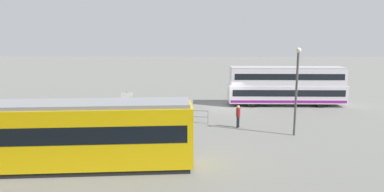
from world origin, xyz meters
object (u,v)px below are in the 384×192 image
object	(u,v)px
street_lamp	(297,84)
double_decker_bus	(286,86)
pedestrian_crossing	(238,115)
pedestrian_near_railing	(187,109)
info_sign	(127,101)
tram_yellow	(46,135)

from	to	relation	value
street_lamp	double_decker_bus	bearing A→B (deg)	-100.31
street_lamp	pedestrian_crossing	bearing A→B (deg)	-27.04
pedestrian_near_railing	info_sign	xyz separation A→B (m)	(5.01, 0.32, 0.74)
tram_yellow	pedestrian_crossing	world-z (taller)	tram_yellow
double_decker_bus	tram_yellow	distance (m)	23.99
pedestrian_near_railing	info_sign	bearing A→B (deg)	3.62
double_decker_bus	pedestrian_crossing	distance (m)	10.45
tram_yellow	pedestrian_near_railing	bearing A→B (deg)	-122.37
tram_yellow	street_lamp	size ratio (longest dim) A/B	2.50
tram_yellow	info_sign	bearing A→B (deg)	-100.41
pedestrian_crossing	tram_yellow	bearing A→B (deg)	37.83
info_sign	street_lamp	distance (m)	13.60
pedestrian_near_railing	street_lamp	size ratio (longest dim) A/B	0.25
street_lamp	info_sign	bearing A→B (deg)	-17.65
pedestrian_crossing	info_sign	world-z (taller)	info_sign
double_decker_bus	info_sign	distance (m)	16.14
double_decker_bus	pedestrian_crossing	size ratio (longest dim) A/B	6.62
tram_yellow	street_lamp	bearing A→B (deg)	-155.94
info_sign	tram_yellow	bearing A→B (deg)	79.59
pedestrian_crossing	info_sign	bearing A→B (deg)	-13.35
double_decker_bus	pedestrian_near_railing	bearing A→B (deg)	32.59
pedestrian_crossing	info_sign	size ratio (longest dim) A/B	0.72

